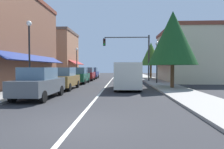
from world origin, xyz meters
TOP-DOWN VIEW (x-y plane):
  - ground_plane at (0.00, 18.00)m, footprint 80.00×80.00m
  - sidewalk_left at (-5.50, 18.00)m, footprint 2.60×56.00m
  - sidewalk_right at (5.50, 18.00)m, footprint 2.60×56.00m
  - lane_center_stripe at (0.00, 18.00)m, footprint 0.14×52.00m
  - storefront_left_block at (-8.98, 12.00)m, footprint 5.68×14.20m
  - storefront_right_block at (9.71, 20.00)m, footprint 7.13×10.20m
  - storefront_far_left at (-9.31, 28.00)m, footprint 6.33×8.20m
  - parked_car_nearest_left at (-3.20, 5.16)m, footprint 1.84×4.13m
  - parked_car_second_left at (-3.18, 9.90)m, footprint 1.79×4.11m
  - parked_car_third_left at (-3.19, 15.74)m, footprint 1.81×4.11m
  - parked_car_far_left at (-3.17, 20.92)m, footprint 1.88×4.15m
  - parked_car_distant_left at (-3.22, 25.65)m, footprint 1.82×4.12m
  - van_in_lane at (1.88, 10.22)m, footprint 2.03×5.19m
  - traffic_signal_mast_arm at (2.81, 18.95)m, footprint 5.73×0.50m
  - street_lamp_left_near at (-4.95, 7.74)m, footprint 0.36×0.36m
  - street_lamp_right_mid at (5.17, 15.41)m, footprint 0.36×0.36m
  - street_lamp_left_far at (-5.12, 23.12)m, footprint 0.36×0.36m
  - tree_right_near at (5.63, 10.74)m, footprint 4.00×4.00m
  - tree_right_far at (6.08, 26.11)m, footprint 3.29×3.29m

SIDE VIEW (x-z plane):
  - ground_plane at x=0.00m, z-range 0.00..0.00m
  - lane_center_stripe at x=0.00m, z-range 0.00..0.01m
  - sidewalk_left at x=-5.50m, z-range 0.00..0.12m
  - sidewalk_right at x=5.50m, z-range 0.00..0.12m
  - parked_car_nearest_left at x=-3.20m, z-range -0.01..1.76m
  - parked_car_second_left at x=-3.18m, z-range -0.01..1.76m
  - parked_car_third_left at x=-3.19m, z-range -0.01..1.76m
  - parked_car_far_left at x=-3.17m, z-range -0.01..1.76m
  - parked_car_distant_left at x=-3.22m, z-range -0.01..1.76m
  - van_in_lane at x=1.88m, z-range 0.09..2.21m
  - street_lamp_right_mid at x=5.17m, z-range 0.80..5.27m
  - street_lamp_left_far at x=-5.12m, z-range 0.82..5.44m
  - storefront_right_block at x=9.71m, z-range 0.00..6.51m
  - street_lamp_left_near at x=-4.95m, z-range 0.85..5.85m
  - tree_right_far at x=6.08m, z-range 1.03..6.74m
  - storefront_far_left at x=-9.31m, z-range 0.00..7.91m
  - traffic_signal_mast_arm at x=2.81m, z-range 1.09..6.83m
  - tree_right_near at x=5.63m, z-range 0.98..7.34m
  - storefront_left_block at x=-8.98m, z-range 0.00..8.73m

